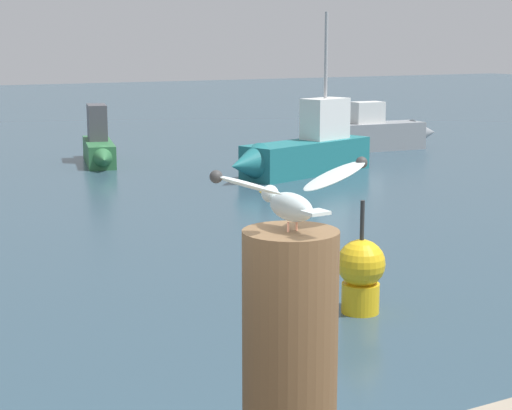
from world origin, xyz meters
The scene contains 6 objects.
mooring_post centered at (-0.59, -0.28, 1.92)m, with size 0.35×0.35×1.04m, color #4C3823.
seagull centered at (-0.59, -0.27, 2.57)m, with size 0.66×0.39×0.24m.
boat_teal centered at (8.52, 14.03, 0.56)m, with size 4.38×2.09×3.80m.
boat_grey centered at (13.23, 16.93, 0.48)m, with size 3.54×1.18×1.40m.
boat_green centered at (5.00, 18.16, 0.48)m, with size 1.45×3.29×1.49m.
channel_buoy centered at (3.57, 4.90, 0.48)m, with size 0.56×0.56×1.33m.
Camera 1 is at (-2.12, -2.76, 3.10)m, focal length 59.64 mm.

